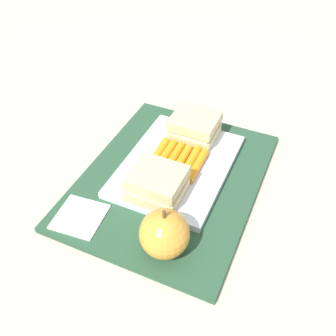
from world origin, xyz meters
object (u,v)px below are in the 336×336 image
object	(u,v)px
food_tray	(177,165)
sandwich_half_right	(157,184)
sandwich_half_left	(194,127)
paper_napkin	(80,217)
apple	(164,234)
carrot_sticks_bundle	(177,160)

from	to	relation	value
food_tray	sandwich_half_right	size ratio (longest dim) A/B	2.88
sandwich_half_left	sandwich_half_right	bearing A→B (deg)	0.00
paper_napkin	apple	bearing A→B (deg)	90.25
food_tray	sandwich_half_right	distance (m)	0.08
sandwich_half_left	carrot_sticks_bundle	distance (m)	0.08
sandwich_half_right	sandwich_half_left	bearing A→B (deg)	180.00
sandwich_half_right	carrot_sticks_bundle	size ratio (longest dim) A/B	0.93
apple	paper_napkin	distance (m)	0.14
sandwich_half_left	sandwich_half_right	world-z (taller)	same
carrot_sticks_bundle	paper_napkin	xyz separation A→B (m)	(0.16, -0.09, -0.02)
food_tray	paper_napkin	distance (m)	0.18
food_tray	apple	xyz separation A→B (m)	(0.16, 0.05, 0.03)
paper_napkin	sandwich_half_left	bearing A→B (deg)	159.18
sandwich_half_right	paper_napkin	distance (m)	0.13
apple	paper_napkin	bearing A→B (deg)	-89.75
carrot_sticks_bundle	sandwich_half_left	bearing A→B (deg)	179.89
carrot_sticks_bundle	apple	distance (m)	0.17
sandwich_half_right	carrot_sticks_bundle	world-z (taller)	sandwich_half_right
carrot_sticks_bundle	paper_napkin	size ratio (longest dim) A/B	1.23
sandwich_half_left	paper_napkin	xyz separation A→B (m)	(0.24, -0.09, -0.03)
apple	paper_napkin	world-z (taller)	apple
sandwich_half_right	carrot_sticks_bundle	bearing A→B (deg)	-179.89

